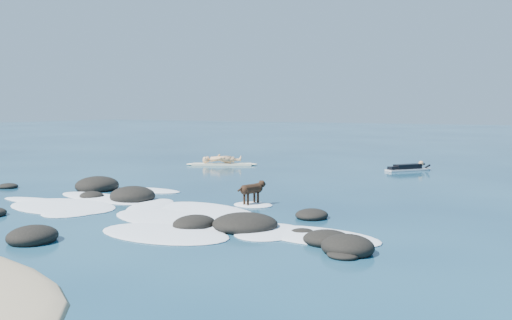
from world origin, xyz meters
The scene contains 6 objects.
ground centered at (0.00, 0.00, 0.00)m, with size 160.00×160.00×0.00m, color #0A2642.
reef_rocks centered at (0.26, -1.49, 0.11)m, with size 13.75×7.17×0.59m.
breaking_foam centered at (0.59, -1.41, 0.01)m, with size 11.38×6.14×0.12m.
standing_surfer_rig centered at (-4.61, 9.31, 0.73)m, with size 2.98×1.86×1.85m.
paddling_surfer_rig centered at (3.35, 11.38, 0.13)m, with size 1.63×2.01×0.39m.
dog centered at (2.06, 0.80, 0.45)m, with size 0.45×1.06×0.68m.
Camera 1 is at (9.78, -12.25, 2.64)m, focal length 40.00 mm.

